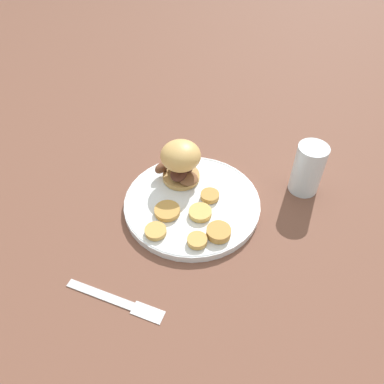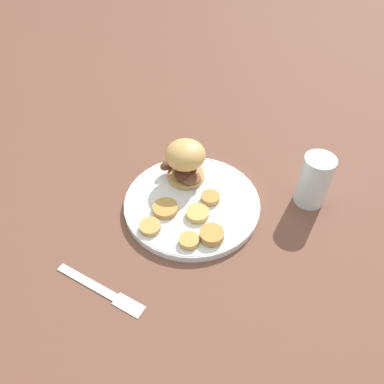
{
  "view_description": "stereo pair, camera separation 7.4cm",
  "coord_description": "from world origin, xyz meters",
  "views": [
    {
      "loc": [
        0.29,
        0.43,
        0.58
      ],
      "look_at": [
        0.0,
        0.0,
        0.04
      ],
      "focal_mm": 35.0,
      "sensor_mm": 36.0,
      "label": 1
    },
    {
      "loc": [
        0.22,
        0.47,
        0.58
      ],
      "look_at": [
        0.0,
        0.0,
        0.04
      ],
      "focal_mm": 35.0,
      "sensor_mm": 36.0,
      "label": 2
    }
  ],
  "objects": [
    {
      "name": "dinner_plate",
      "position": [
        0.0,
        0.0,
        0.01
      ],
      "size": [
        0.28,
        0.28,
        0.02
      ],
      "color": "white",
      "rests_on": "ground_plane"
    },
    {
      "name": "potato_round_5",
      "position": [
        0.1,
        0.03,
        0.02
      ],
      "size": [
        0.04,
        0.04,
        0.01
      ],
      "primitive_type": "cylinder",
      "color": "tan",
      "rests_on": "dinner_plate"
    },
    {
      "name": "potato_round_4",
      "position": [
        0.01,
        0.04,
        0.02
      ],
      "size": [
        0.05,
        0.05,
        0.01
      ],
      "primitive_type": "cylinder",
      "color": "tan",
      "rests_on": "dinner_plate"
    },
    {
      "name": "potato_round_3",
      "position": [
        0.05,
        0.09,
        0.02
      ],
      "size": [
        0.04,
        0.04,
        0.01
      ],
      "primitive_type": "cylinder",
      "color": "tan",
      "rests_on": "dinner_plate"
    },
    {
      "name": "potato_round_2",
      "position": [
        0.01,
        0.1,
        0.02
      ],
      "size": [
        0.05,
        0.05,
        0.02
      ],
      "primitive_type": "cylinder",
      "color": "#BC8942",
      "rests_on": "dinner_plate"
    },
    {
      "name": "sandwich",
      "position": [
        -0.02,
        -0.07,
        0.07
      ],
      "size": [
        0.09,
        0.1,
        0.09
      ],
      "color": "tan",
      "rests_on": "dinner_plate"
    },
    {
      "name": "potato_round_1",
      "position": [
        -0.04,
        0.01,
        0.02
      ],
      "size": [
        0.04,
        0.04,
        0.01
      ],
      "primitive_type": "cylinder",
      "color": "#BC8942",
      "rests_on": "dinner_plate"
    },
    {
      "name": "drinking_glass",
      "position": [
        -0.23,
        0.09,
        0.06
      ],
      "size": [
        0.06,
        0.06,
        0.11
      ],
      "color": "silver",
      "rests_on": "ground_plane"
    },
    {
      "name": "ground_plane",
      "position": [
        0.0,
        0.0,
        0.0
      ],
      "size": [
        4.0,
        4.0,
        0.0
      ],
      "primitive_type": "plane",
      "color": "brown"
    },
    {
      "name": "fork",
      "position": [
        0.22,
        0.11,
        0.0
      ],
      "size": [
        0.12,
        0.16,
        0.0
      ],
      "color": "silver",
      "rests_on": "ground_plane"
    },
    {
      "name": "potato_round_0",
      "position": [
        0.06,
        0.0,
        0.02
      ],
      "size": [
        0.05,
        0.05,
        0.01
      ],
      "primitive_type": "cylinder",
      "color": "#BC8942",
      "rests_on": "dinner_plate"
    }
  ]
}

